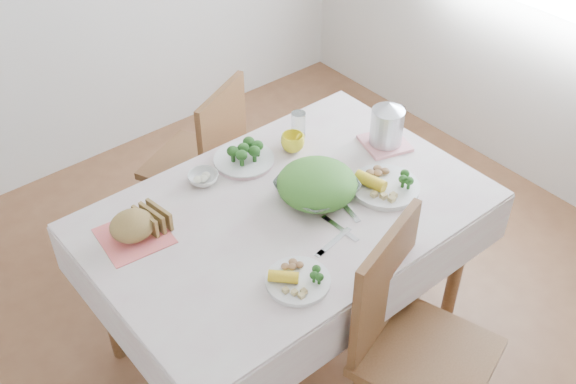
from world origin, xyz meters
TOP-DOWN VIEW (x-y plane):
  - floor at (0.00, 0.00)m, footprint 3.60×3.60m
  - dining_table at (0.00, 0.00)m, footprint 1.40×0.90m
  - tablecloth at (0.00, 0.00)m, footprint 1.50×1.00m
  - chair_near at (0.08, -0.68)m, footprint 0.55×0.55m
  - chair_far at (0.09, 0.84)m, footprint 0.54×0.54m
  - salad_bowl at (0.13, -0.02)m, footprint 0.31×0.31m
  - dinner_plate_left at (-0.22, -0.32)m, footprint 0.30×0.30m
  - dinner_plate_right at (0.37, -0.16)m, footprint 0.31×0.31m
  - broccoli_plate at (0.05, 0.34)m, footprint 0.32×0.32m
  - napkin at (-0.53, 0.24)m, footprint 0.26×0.26m
  - bread_loaf at (-0.53, 0.24)m, footprint 0.19×0.18m
  - fruit_bowl at (-0.16, 0.34)m, footprint 0.15×0.15m
  - yellow_mug at (0.26, 0.28)m, footprint 0.12×0.12m
  - glass_tumbler at (0.34, 0.34)m, footprint 0.08×0.08m
  - pink_tray at (0.59, 0.05)m, footprint 0.23×0.23m
  - electric_kettle at (0.59, 0.05)m, footprint 0.17×0.17m
  - fork_left at (0.08, -0.22)m, footprint 0.03×0.17m
  - fork_right at (0.18, -0.14)m, footprint 0.06×0.19m
  - knife at (0.01, -0.25)m, footprint 0.18×0.05m

SIDE VIEW (x-z plane):
  - floor at x=0.00m, z-range 0.00..0.00m
  - dining_table at x=0.00m, z-range 0.00..0.75m
  - chair_far at x=0.09m, z-range 0.01..0.92m
  - chair_near at x=0.08m, z-range -0.02..0.95m
  - tablecloth at x=0.00m, z-range 0.75..0.76m
  - napkin at x=-0.53m, z-range 0.76..0.77m
  - fork_left at x=0.08m, z-range 0.76..0.77m
  - fork_right at x=0.18m, z-range 0.76..0.77m
  - knife at x=0.01m, z-range 0.76..0.77m
  - pink_tray at x=0.59m, z-range 0.76..0.78m
  - broccoli_plate at x=0.05m, z-range 0.76..0.78m
  - dinner_plate_left at x=-0.22m, z-range 0.76..0.78m
  - dinner_plate_right at x=0.37m, z-range 0.76..0.78m
  - fruit_bowl at x=-0.16m, z-range 0.76..0.80m
  - salad_bowl at x=0.13m, z-range 0.76..0.83m
  - yellow_mug at x=0.26m, z-range 0.76..0.84m
  - bread_loaf at x=-0.53m, z-range 0.77..0.87m
  - glass_tumbler at x=0.34m, z-range 0.77..0.89m
  - electric_kettle at x=0.59m, z-range 0.79..0.98m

